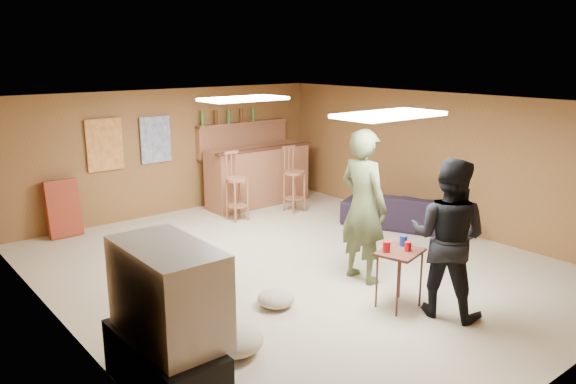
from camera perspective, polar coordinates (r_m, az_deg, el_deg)
ground at (r=7.64m, az=0.95°, el=-7.58°), size 7.00×7.00×0.00m
ceiling at (r=7.13m, az=1.03°, el=9.09°), size 6.00×7.00×0.02m
wall_back at (r=10.19m, az=-11.81°, el=4.03°), size 6.00×0.02×2.20m
wall_front at (r=5.26m, az=26.52°, el=-6.52°), size 6.00×0.02×2.20m
wall_left at (r=5.91m, az=-21.92°, el=-3.85°), size 0.02×7.00×2.20m
wall_right at (r=9.48m, az=15.02°, el=3.12°), size 0.02×7.00×2.20m
tv_stand at (r=5.05m, az=-12.42°, el=-16.82°), size 0.55×1.30×0.50m
dvd_box at (r=5.19m, az=-10.09°, el=-17.10°), size 0.35×0.50×0.08m
tv_body at (r=4.78m, az=-12.07°, el=-9.87°), size 0.60×1.10×0.80m
tv_screen at (r=4.92m, az=-8.82°, el=-9.04°), size 0.02×0.95×0.65m
bar_counter at (r=10.60m, az=-3.08°, el=1.66°), size 2.00×0.60×1.10m
bar_lip at (r=10.30m, az=-2.30°, el=4.42°), size 2.10×0.12×0.05m
bar_shelf at (r=10.81m, az=-4.56°, el=6.98°), size 2.00×0.18×0.05m
bar_backing at (r=10.86m, az=-4.59°, el=5.42°), size 2.00×0.14×0.60m
poster_left at (r=9.63m, az=-18.13°, el=4.58°), size 0.60×0.03×0.85m
poster_right at (r=9.98m, az=-13.31°, el=5.21°), size 0.55×0.03×0.80m
folding_chair_stack at (r=9.41m, az=-21.89°, el=-1.56°), size 0.50×0.26×0.91m
ceiling_panel_front at (r=6.07m, az=10.26°, el=7.73°), size 1.20×0.60×0.04m
ceiling_panel_back at (r=8.09m, az=-4.53°, el=9.41°), size 1.20×0.60×0.04m
person_olive at (r=7.00m, az=7.65°, el=-1.42°), size 0.48×0.71×1.93m
person_black at (r=6.28m, az=15.91°, el=-4.51°), size 0.92×1.03×1.75m
sofa at (r=9.45m, az=11.60°, el=-1.81°), size 1.50×2.07×0.56m
tray_table at (r=6.50m, az=11.20°, el=-8.66°), size 0.60×0.53×0.67m
cup_red_near at (r=6.30m, az=9.97°, el=-5.48°), size 0.09×0.09×0.12m
cup_red_far at (r=6.38m, az=12.10°, el=-5.42°), size 0.08×0.08×0.10m
cup_blue at (r=6.53m, az=11.64°, el=-4.87°), size 0.10×0.10×0.12m
bar_stool_left at (r=9.60m, az=-5.21°, el=0.47°), size 0.47×0.47×1.15m
bar_stool_right at (r=10.08m, az=0.64°, el=1.16°), size 0.46×0.46×1.14m
cushion_near_tv at (r=5.59m, az=-5.51°, el=-14.74°), size 0.60×0.60×0.26m
cushion_mid at (r=6.48m, az=-1.22°, el=-10.76°), size 0.52×0.52×0.19m
cushion_far at (r=5.79m, az=-6.54°, el=-14.00°), size 0.58×0.58×0.20m
bottle_row at (r=10.58m, az=-6.04°, el=7.65°), size 1.20×0.08×0.26m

